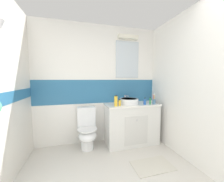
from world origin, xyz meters
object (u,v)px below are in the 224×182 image
object	(u,v)px
sink_basin	(129,101)
toilet	(87,130)
soap_dispenser	(145,102)
toothbrush_cup	(154,101)
shampoo_bottle_tall	(116,101)
lotion_bottle_short	(120,103)
toothpaste_tube_upright	(150,101)

from	to	relation	value
sink_basin	toilet	distance (m)	1.02
soap_dispenser	toothbrush_cup	bearing A→B (deg)	-0.60
shampoo_bottle_tall	soap_dispenser	bearing A→B (deg)	-0.53
soap_dispenser	sink_basin	bearing A→B (deg)	149.00
lotion_bottle_short	shampoo_bottle_tall	xyz separation A→B (m)	(-0.08, -0.01, 0.04)
toothbrush_cup	lotion_bottle_short	xyz separation A→B (m)	(-0.74, 0.02, -0.00)
shampoo_bottle_tall	toothpaste_tube_upright	world-z (taller)	shampoo_bottle_tall
toothbrush_cup	sink_basin	bearing A→B (deg)	160.94
lotion_bottle_short	toilet	bearing A→B (deg)	163.94
toilet	lotion_bottle_short	world-z (taller)	lotion_bottle_short
lotion_bottle_short	toothbrush_cup	bearing A→B (deg)	-1.39
toothbrush_cup	shampoo_bottle_tall	world-z (taller)	toothbrush_cup
sink_basin	lotion_bottle_short	size ratio (longest dim) A/B	3.37
toilet	lotion_bottle_short	size ratio (longest dim) A/B	6.25
toothbrush_cup	toothpaste_tube_upright	bearing A→B (deg)	-172.54
soap_dispenser	lotion_bottle_short	distance (m)	0.53
toilet	shampoo_bottle_tall	bearing A→B (deg)	-19.26
toilet	toothpaste_tube_upright	distance (m)	1.39
sink_basin	soap_dispenser	world-z (taller)	sink_basin
shampoo_bottle_tall	lotion_bottle_short	bearing A→B (deg)	7.27
sink_basin	toothbrush_cup	size ratio (longest dim) A/B	1.97
soap_dispenser	shampoo_bottle_tall	xyz separation A→B (m)	(-0.61, 0.01, 0.04)
toilet	shampoo_bottle_tall	world-z (taller)	shampoo_bottle_tall
toilet	soap_dispenser	xyz separation A→B (m)	(1.15, -0.19, 0.53)
soap_dispenser	shampoo_bottle_tall	world-z (taller)	shampoo_bottle_tall
toothbrush_cup	soap_dispenser	xyz separation A→B (m)	(-0.21, 0.00, -0.00)
lotion_bottle_short	soap_dispenser	bearing A→B (deg)	-1.71
shampoo_bottle_tall	sink_basin	bearing A→B (deg)	25.85
toothbrush_cup	lotion_bottle_short	world-z (taller)	toothbrush_cup
sink_basin	toothbrush_cup	distance (m)	0.52
sink_basin	shampoo_bottle_tall	world-z (taller)	shampoo_bottle_tall
shampoo_bottle_tall	toothpaste_tube_upright	size ratio (longest dim) A/B	1.36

